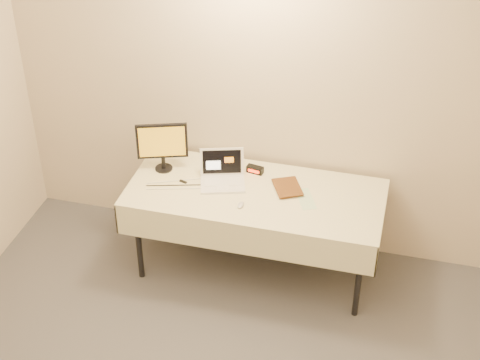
% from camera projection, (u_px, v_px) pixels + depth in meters
% --- Properties ---
extents(back_wall, '(4.00, 0.10, 2.70)m').
position_uv_depth(back_wall, '(271.00, 88.00, 5.33)').
color(back_wall, beige).
rests_on(back_wall, ground).
extents(table, '(1.86, 0.81, 0.74)m').
position_uv_depth(table, '(255.00, 199.00, 5.35)').
color(table, black).
rests_on(table, ground).
extents(laptop, '(0.39, 0.36, 0.22)m').
position_uv_depth(laptop, '(222.00, 175.00, 5.40)').
color(laptop, white).
rests_on(laptop, table).
extents(monitor, '(0.36, 0.17, 0.39)m').
position_uv_depth(monitor, '(162.00, 143.00, 5.43)').
color(monitor, black).
rests_on(monitor, table).
extents(book, '(0.17, 0.10, 0.24)m').
position_uv_depth(book, '(276.00, 177.00, 5.26)').
color(book, brown).
rests_on(book, table).
extents(alarm_clock, '(0.13, 0.07, 0.05)m').
position_uv_depth(alarm_clock, '(255.00, 170.00, 5.51)').
color(alarm_clock, black).
rests_on(alarm_clock, table).
extents(clicker, '(0.04, 0.08, 0.02)m').
position_uv_depth(clicker, '(241.00, 205.00, 5.17)').
color(clicker, '#B7B7B9').
rests_on(clicker, table).
extents(paper_form, '(0.20, 0.28, 0.00)m').
position_uv_depth(paper_form, '(306.00, 199.00, 5.24)').
color(paper_form, '#C1E7B8').
rests_on(paper_form, table).
extents(usb_dongle, '(0.06, 0.04, 0.01)m').
position_uv_depth(usb_dongle, '(183.00, 182.00, 5.41)').
color(usb_dongle, black).
rests_on(usb_dongle, table).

